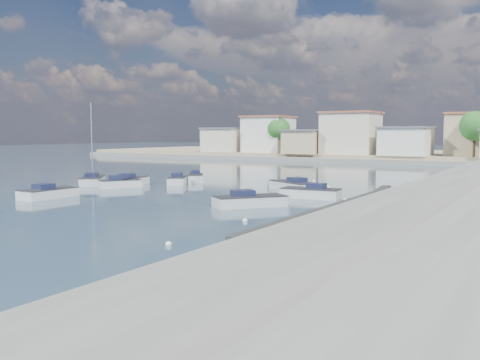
# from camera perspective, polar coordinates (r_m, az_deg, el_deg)

# --- Properties ---
(ground) EXTENTS (400.00, 400.00, 0.00)m
(ground) POSITION_cam_1_polar(r_m,az_deg,el_deg) (68.71, 13.30, 0.28)
(ground) COLOR #273F4F
(ground) RESTS_ON ground
(breakwater) EXTENTS (2.00, 31.02, 0.35)m
(breakwater) POSITION_cam_1_polar(r_m,az_deg,el_deg) (40.75, 10.87, -2.59)
(breakwater) COLOR black
(breakwater) RESTS_ON ground
(far_shore_land) EXTENTS (160.00, 40.00, 1.40)m
(far_shore_land) POSITION_cam_1_polar(r_m,az_deg,el_deg) (119.19, 20.94, 2.37)
(far_shore_land) COLOR gray
(far_shore_land) RESTS_ON ground
(far_shore_quay) EXTENTS (160.00, 2.50, 0.80)m
(far_shore_quay) POSITION_cam_1_polar(r_m,az_deg,el_deg) (98.61, 18.79, 1.77)
(far_shore_quay) COLOR slate
(far_shore_quay) RESTS_ON ground
(shore_trees) EXTENTS (74.56, 38.32, 7.92)m
(shore_trees) POSITION_cam_1_polar(r_m,az_deg,el_deg) (94.21, 23.50, 5.03)
(shore_trees) COLOR #38281E
(shore_trees) RESTS_ON ground
(motorboat_a) EXTENTS (2.09, 5.70, 1.48)m
(motorboat_a) POSITION_cam_1_polar(r_m,az_deg,el_deg) (48.28, -19.48, -1.37)
(motorboat_a) COLOR silver
(motorboat_a) RESTS_ON ground
(motorboat_b) EXTENTS (3.55, 4.41, 1.48)m
(motorboat_b) POSITION_cam_1_polar(r_m,az_deg,el_deg) (55.32, -12.48, -0.42)
(motorboat_b) COLOR silver
(motorboat_b) RESTS_ON ground
(motorboat_c) EXTENTS (5.99, 4.74, 1.48)m
(motorboat_c) POSITION_cam_1_polar(r_m,az_deg,el_deg) (52.20, 5.56, -0.64)
(motorboat_c) COLOR silver
(motorboat_c) RESTS_ON ground
(motorboat_d) EXTENTS (5.66, 2.52, 1.48)m
(motorboat_d) POSITION_cam_1_polar(r_m,az_deg,el_deg) (45.99, 7.23, -1.42)
(motorboat_d) COLOR silver
(motorboat_d) RESTS_ON ground
(motorboat_e) EXTENTS (3.27, 5.98, 1.48)m
(motorboat_e) POSITION_cam_1_polar(r_m,az_deg,el_deg) (58.10, -11.56, -0.15)
(motorboat_e) COLOR silver
(motorboat_e) RESTS_ON ground
(motorboat_f) EXTENTS (3.64, 4.58, 1.48)m
(motorboat_f) POSITION_cam_1_polar(r_m,az_deg,el_deg) (58.21, -6.64, -0.07)
(motorboat_f) COLOR silver
(motorboat_f) RESTS_ON ground
(motorboat_g) EXTENTS (3.89, 4.50, 1.48)m
(motorboat_g) POSITION_cam_1_polar(r_m,az_deg,el_deg) (60.91, -4.75, 0.17)
(motorboat_g) COLOR silver
(motorboat_g) RESTS_ON ground
(motorboat_h) EXTENTS (5.04, 5.50, 1.48)m
(motorboat_h) POSITION_cam_1_polar(r_m,az_deg,el_deg) (40.26, 1.42, -2.30)
(motorboat_h) COLOR silver
(motorboat_h) RESTS_ON ground
(sailboat) EXTENTS (5.56, 6.15, 9.00)m
(sailboat) POSITION_cam_1_polar(r_m,az_deg,el_deg) (60.30, -15.41, -0.01)
(sailboat) COLOR silver
(sailboat) RESTS_ON ground
(mooring_buoys) EXTENTS (10.99, 36.93, 0.32)m
(mooring_buoys) POSITION_cam_1_polar(r_m,az_deg,el_deg) (43.37, 6.74, -2.24)
(mooring_buoys) COLOR white
(mooring_buoys) RESTS_ON ground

